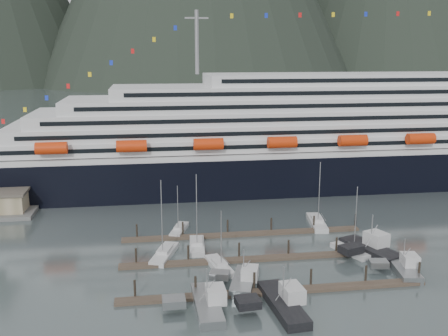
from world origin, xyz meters
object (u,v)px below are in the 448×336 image
at_px(sailboat_b, 164,254).
at_px(sailboat_e, 179,230).
at_px(sailboat_g, 317,223).
at_px(trawler_b, 243,280).
at_px(cruise_ship, 342,140).
at_px(sailboat_c, 219,267).
at_px(trawler_d, 402,267).
at_px(trawler_a, 206,304).
at_px(trawler_e, 370,249).
at_px(sailboat_h, 351,251).
at_px(trawler_c, 282,303).
at_px(sailboat_a, 197,246).

xyz_separation_m(sailboat_b, sailboat_e, (3.51, 12.96, -0.05)).
relative_size(sailboat_g, trawler_b, 1.37).
xyz_separation_m(cruise_ship, sailboat_c, (-42.11, -54.70, -11.64)).
relative_size(trawler_b, trawler_d, 0.95).
relative_size(sailboat_e, trawler_a, 0.82).
distance_m(sailboat_e, trawler_a, 33.66).
relative_size(trawler_a, trawler_e, 0.94).
relative_size(sailboat_h, trawler_d, 1.18).
bearing_deg(sailboat_c, cruise_ship, -49.34).
height_order(trawler_a, trawler_c, trawler_c).
bearing_deg(sailboat_c, sailboat_a, 3.94).
relative_size(sailboat_e, sailboat_h, 0.78).
bearing_deg(trawler_e, sailboat_e, 42.01).
bearing_deg(sailboat_c, sailboat_g, -62.01).
distance_m(trawler_d, trawler_e, 8.49).
bearing_deg(sailboat_g, trawler_e, -157.97).
height_order(sailboat_b, sailboat_c, sailboat_b).
distance_m(sailboat_c, trawler_d, 30.51).
height_order(sailboat_c, trawler_a, sailboat_c).
height_order(sailboat_a, trawler_d, sailboat_a).
bearing_deg(trawler_b, trawler_d, -70.17).
xyz_separation_m(sailboat_c, sailboat_g, (23.76, 19.75, 0.03)).
distance_m(sailboat_a, sailboat_b, 6.95).
bearing_deg(sailboat_e, sailboat_h, -101.33).
xyz_separation_m(trawler_a, trawler_e, (31.85, 16.37, 0.12)).
bearing_deg(sailboat_e, sailboat_b, -177.95).
xyz_separation_m(sailboat_b, trawler_a, (5.10, -20.66, 0.45)).
height_order(sailboat_c, trawler_d, sailboat_c).
bearing_deg(trawler_e, cruise_ship, -35.85).
bearing_deg(sailboat_a, cruise_ship, -40.25).
bearing_deg(trawler_d, cruise_ship, -2.30).
relative_size(sailboat_e, sailboat_g, 0.71).
xyz_separation_m(trawler_b, trawler_c, (4.09, -8.43, 0.05)).
xyz_separation_m(sailboat_c, trawler_b, (2.74, -6.82, 0.45)).
xyz_separation_m(cruise_ship, sailboat_b, (-51.08, -47.91, -11.61)).
relative_size(sailboat_a, sailboat_h, 1.13).
xyz_separation_m(sailboat_g, trawler_a, (-27.63, -33.62, 0.45)).
distance_m(sailboat_g, trawler_e, 17.77).
distance_m(sailboat_b, sailboat_h, 33.79).
bearing_deg(trawler_e, trawler_c, 109.32).
distance_m(sailboat_b, trawler_a, 21.28).
distance_m(sailboat_a, trawler_b, 17.68).
bearing_deg(trawler_e, sailboat_a, 55.67).
xyz_separation_m(trawler_c, trawler_d, (23.13, 9.50, -0.06)).
distance_m(sailboat_c, sailboat_h, 24.87).
xyz_separation_m(trawler_b, trawler_e, (25.23, 9.32, 0.15)).
bearing_deg(sailboat_g, sailboat_a, 118.52).
relative_size(sailboat_c, sailboat_h, 0.83).
bearing_deg(sailboat_b, trawler_b, -120.99).
bearing_deg(sailboat_h, trawler_e, -126.07).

